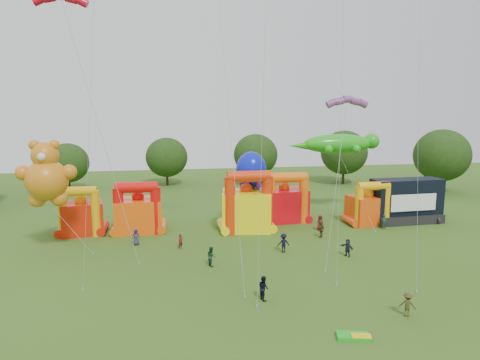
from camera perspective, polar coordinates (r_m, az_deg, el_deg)
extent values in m
plane|color=#335518|center=(27.31, 9.79, -21.86)|extent=(160.00, 160.00, 0.00)
cylinder|color=#352314|center=(81.07, 25.10, -0.19)|extent=(0.44, 0.44, 3.72)
ellipsoid|color=#1E3811|center=(80.51, 25.32, 3.00)|extent=(9.30, 9.30, 8.89)
cylinder|color=#352314|center=(84.09, 13.59, 0.68)|extent=(0.44, 0.44, 3.51)
ellipsoid|color=#1E3811|center=(83.57, 13.71, 3.59)|extent=(8.77, 8.78, 8.39)
cylinder|color=#352314|center=(80.83, 2.07, 0.52)|extent=(0.44, 0.44, 3.30)
ellipsoid|color=#1E3811|center=(80.30, 2.09, 3.36)|extent=(8.25, 8.25, 7.88)
cylinder|color=#352314|center=(81.17, -9.67, 0.35)|extent=(0.44, 0.44, 3.09)
ellipsoid|color=#1E3811|center=(80.67, -9.75, 3.00)|extent=(7.73, 7.72, 7.38)
cylinder|color=#352314|center=(80.19, -21.83, -0.38)|extent=(0.44, 0.44, 2.88)
ellipsoid|color=#1E3811|center=(79.71, -21.99, 2.12)|extent=(7.20, 7.20, 6.88)
cube|color=red|center=(52.36, -20.31, -4.78)|extent=(5.12, 4.42, 3.65)
cylinder|color=#EAAE0C|center=(51.31, -22.55, -4.30)|extent=(0.99, 0.99, 5.21)
cylinder|color=#EAAE0C|center=(50.62, -18.68, -4.25)|extent=(0.99, 0.99, 5.21)
cylinder|color=#EAAE0C|center=(50.41, -20.80, -1.40)|extent=(4.00, 1.04, 1.04)
sphere|color=#EAAE0C|center=(51.90, -20.44, -2.50)|extent=(1.40, 1.40, 1.40)
cube|color=#FB560D|center=(51.47, -13.36, -4.57)|extent=(5.35, 4.32, 3.84)
cylinder|color=red|center=(49.99, -15.87, -4.12)|extent=(1.16, 1.16, 5.48)
cylinder|color=red|center=(49.69, -11.14, -4.02)|extent=(1.16, 1.16, 5.48)
cylinder|color=red|center=(49.24, -13.63, -0.97)|extent=(4.69, 1.22, 1.22)
sphere|color=red|center=(50.99, -13.46, -2.15)|extent=(1.40, 1.40, 1.40)
cube|color=#FFEA0D|center=(50.55, 0.83, -4.08)|extent=(6.17, 5.25, 4.66)
cylinder|color=red|center=(48.43, -1.34, -3.47)|extent=(1.22, 1.22, 6.66)
cylinder|color=red|center=(49.22, 3.66, -3.28)|extent=(1.22, 1.22, 6.66)
cylinder|color=red|center=(48.15, 1.19, 0.49)|extent=(4.94, 1.28, 1.28)
sphere|color=red|center=(50.00, 0.84, -1.15)|extent=(1.40, 1.40, 1.40)
cube|color=red|center=(55.10, 5.86, -3.31)|extent=(5.76, 4.78, 4.09)
cylinder|color=#FF650D|center=(52.91, 4.12, -2.84)|extent=(1.19, 1.19, 5.84)
cylinder|color=#FF650D|center=(54.05, 8.47, -2.66)|extent=(1.19, 1.19, 5.84)
cylinder|color=#FF650D|center=(52.91, 6.38, 0.34)|extent=(4.81, 1.25, 1.25)
sphere|color=#FF650D|center=(54.64, 5.90, -0.91)|extent=(1.40, 1.40, 1.40)
cube|color=#F24C0D|center=(55.67, 16.62, -3.83)|extent=(4.94, 4.18, 3.51)
cylinder|color=#FFAE0D|center=(53.62, 15.59, -3.46)|extent=(0.98, 0.98, 5.01)
cylinder|color=#FFAE0D|center=(55.18, 18.88, -3.26)|extent=(0.98, 0.98, 5.01)
cylinder|color=#FFAE0D|center=(53.90, 17.39, -0.76)|extent=(3.98, 1.03, 1.03)
sphere|color=#FFAE0D|center=(55.25, 16.72, -1.76)|extent=(1.40, 1.40, 1.40)
cube|color=black|center=(58.17, 21.24, -4.74)|extent=(8.99, 3.74, 1.10)
cube|color=black|center=(57.76, 21.31, -2.04)|extent=(8.97, 3.31, 4.42)
cube|color=white|center=(56.43, 22.15, -2.80)|extent=(6.09, 0.38, 2.08)
cylinder|color=black|center=(55.37, 18.78, -5.46)|extent=(0.30, 0.90, 0.90)
cylinder|color=black|center=(59.01, 24.86, -4.93)|extent=(0.30, 0.90, 0.90)
sphere|color=orange|center=(45.43, -24.35, 0.01)|extent=(4.03, 4.03, 4.03)
sphere|color=orange|center=(45.13, -24.56, 2.99)|extent=(2.56, 2.56, 2.56)
sphere|color=orange|center=(45.29, -25.76, 4.21)|extent=(1.01, 1.01, 1.01)
sphere|color=orange|center=(44.82, -23.51, 4.32)|extent=(1.01, 1.01, 1.01)
sphere|color=orange|center=(45.91, -26.95, 0.84)|extent=(1.47, 1.47, 1.47)
sphere|color=orange|center=(44.83, -21.81, 1.01)|extent=(1.47, 1.47, 1.47)
sphere|color=orange|center=(46.00, -25.41, -2.28)|extent=(1.65, 1.65, 1.65)
sphere|color=orange|center=(45.49, -22.97, -2.23)|extent=(1.65, 1.65, 1.65)
sphere|color=white|center=(43.95, -24.96, 2.82)|extent=(0.73, 0.73, 0.73)
ellipsoid|color=green|center=(59.19, 12.95, 4.74)|extent=(9.82, 3.07, 2.61)
sphere|color=green|center=(61.16, 17.13, 4.97)|extent=(2.11, 2.11, 2.11)
cone|color=green|center=(57.48, 8.33, 4.55)|extent=(3.84, 1.53, 1.53)
sphere|color=green|center=(61.39, 14.04, 4.31)|extent=(1.15, 1.15, 1.15)
sphere|color=green|center=(58.60, 15.24, 4.04)|extent=(1.15, 1.15, 1.15)
sphere|color=green|center=(59.96, 10.67, 4.32)|extent=(1.15, 1.15, 1.15)
sphere|color=green|center=(57.10, 11.73, 4.04)|extent=(1.15, 1.15, 1.15)
ellipsoid|color=#0D1ACA|center=(51.48, 1.50, 1.37)|extent=(3.67, 3.67, 4.40)
cone|color=#591E8C|center=(52.04, 2.78, -0.81)|extent=(0.83, 0.83, 2.94)
cone|color=#591E8C|center=(52.92, 1.91, -0.63)|extent=(0.83, 0.83, 2.94)
cone|color=#591E8C|center=(52.69, 0.64, -0.67)|extent=(0.83, 0.83, 2.94)
cone|color=#591E8C|center=(51.59, 0.19, -0.88)|extent=(0.83, 0.83, 2.94)
cone|color=#591E8C|center=(50.69, 1.05, -1.07)|extent=(0.83, 0.83, 2.94)
cone|color=#591E8C|center=(50.93, 2.37, -1.03)|extent=(0.83, 0.83, 2.94)
cube|color=green|center=(29.27, 14.83, -19.49)|extent=(2.18, 1.44, 0.24)
cube|color=yellow|center=(29.12, 15.86, -19.39)|extent=(1.31, 0.86, 0.10)
imported|color=#312B48|center=(46.55, -13.70, -7.40)|extent=(0.93, 0.68, 1.76)
imported|color=#5B1A1F|center=(44.52, -7.93, -8.12)|extent=(0.68, 0.65, 1.57)
imported|color=#1B4528|center=(39.58, -3.85, -10.11)|extent=(0.91, 1.05, 1.82)
imported|color=black|center=(43.25, 5.81, -8.36)|extent=(1.27, 0.76, 1.92)
imported|color=#3C3118|center=(48.70, 10.79, -6.56)|extent=(1.08, 0.91, 1.73)
imported|color=#202536|center=(43.20, 14.14, -8.74)|extent=(1.15, 1.69, 1.75)
imported|color=#521817|center=(51.46, 10.63, -5.63)|extent=(0.96, 0.68, 1.84)
imported|color=#1A422F|center=(53.91, 18.70, -5.32)|extent=(0.77, 0.71, 1.76)
imported|color=black|center=(33.01, 3.16, -14.17)|extent=(0.90, 1.04, 1.85)
imported|color=#403C19|center=(32.73, 21.43, -15.19)|extent=(1.26, 1.14, 1.70)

